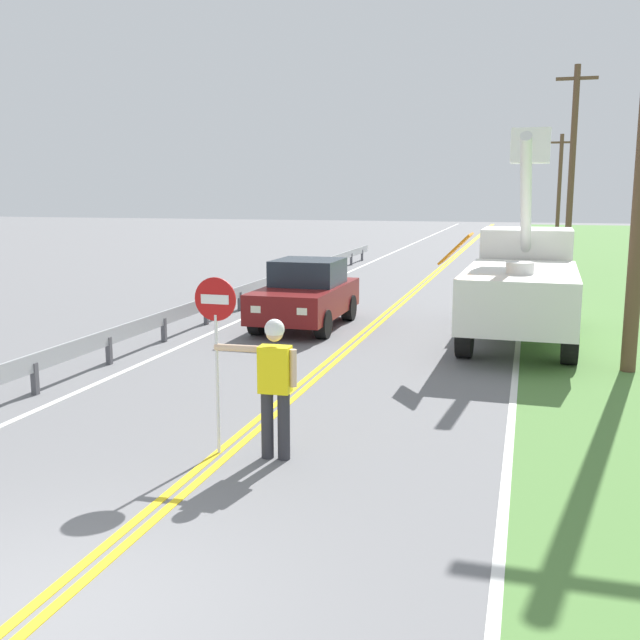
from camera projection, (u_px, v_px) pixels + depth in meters
ground_plane at (23, 625)px, 5.80m from camera, size 160.00×160.00×0.00m
centerline_yellow_left at (410, 293)px, 24.76m from camera, size 0.11×110.00×0.01m
centerline_yellow_right at (415, 293)px, 24.71m from camera, size 0.11×110.00×0.01m
edge_line_right at (522, 297)px, 23.76m from camera, size 0.12×110.00×0.01m
edge_line_left at (311, 289)px, 25.71m from camera, size 0.12×110.00×0.01m
flagger_worker at (274, 380)px, 9.24m from camera, size 1.09×0.26×1.83m
stop_sign_paddle at (216, 326)px, 9.30m from camera, size 0.56×0.04×2.33m
utility_bucket_truck at (523, 278)px, 17.03m from camera, size 2.81×6.86×4.86m
oncoming_sedan_nearest at (306, 294)px, 18.42m from camera, size 1.92×4.11×1.70m
utility_pole_mid at (572, 163)px, 32.98m from camera, size 1.80×0.28×8.94m
utility_pole_far at (560, 184)px, 53.51m from camera, size 1.80×0.28×7.50m
guardrail_left_shoulder at (254, 288)px, 22.02m from camera, size 0.10×32.00×0.71m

